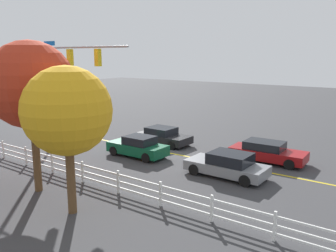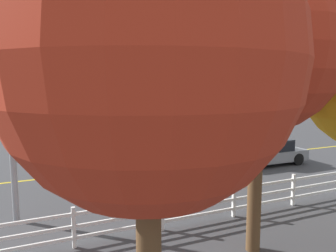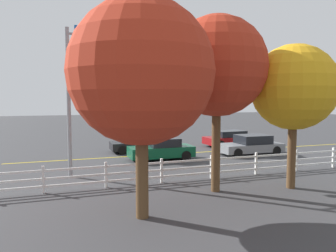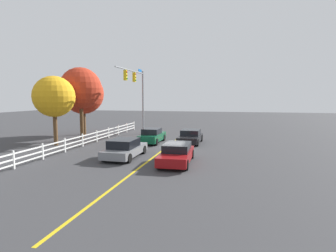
{
  "view_description": "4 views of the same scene",
  "coord_description": "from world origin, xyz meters",
  "px_view_note": "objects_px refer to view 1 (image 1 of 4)",
  "views": [
    {
      "loc": [
        -14.6,
        19.22,
        6.67
      ],
      "look_at": [
        -1.05,
        0.49,
        2.02
      ],
      "focal_mm": 37.8,
      "sensor_mm": 36.0,
      "label": 1
    },
    {
      "loc": [
        6.14,
        16.42,
        4.51
      ],
      "look_at": [
        -1.42,
        -0.14,
        2.1
      ],
      "focal_mm": 36.69,
      "sensor_mm": 36.0,
      "label": 2
    },
    {
      "loc": [
        6.88,
        21.65,
        3.95
      ],
      "look_at": [
        -0.89,
        -0.55,
        1.97
      ],
      "focal_mm": 34.77,
      "sensor_mm": 36.0,
      "label": 3
    },
    {
      "loc": [
        -24.32,
        -5.52,
        4.35
      ],
      "look_at": [
        -0.91,
        0.03,
        1.81
      ],
      "focal_mm": 28.87,
      "sensor_mm": 36.0,
      "label": 4
    }
  ],
  "objects_px": {
    "car_1": "(163,136)",
    "tree_1": "(67,111)",
    "car_2": "(267,152)",
    "car_3": "(228,165)",
    "car_0": "(138,147)",
    "tree_2": "(31,85)"
  },
  "relations": [
    {
      "from": "car_1",
      "to": "car_2",
      "type": "xyz_separation_m",
      "value": [
        -8.03,
        -0.29,
        0.01
      ]
    },
    {
      "from": "car_1",
      "to": "car_2",
      "type": "bearing_deg",
      "value": 2.96
    },
    {
      "from": "car_0",
      "to": "tree_1",
      "type": "relative_size",
      "value": 0.66
    },
    {
      "from": "car_1",
      "to": "tree_1",
      "type": "bearing_deg",
      "value": -70.61
    },
    {
      "from": "tree_2",
      "to": "tree_1",
      "type": "bearing_deg",
      "value": 169.17
    },
    {
      "from": "car_0",
      "to": "car_2",
      "type": "xyz_separation_m",
      "value": [
        -7.4,
        -3.92,
        -0.03
      ]
    },
    {
      "from": "car_1",
      "to": "car_3",
      "type": "bearing_deg",
      "value": -26.2
    },
    {
      "from": "car_2",
      "to": "car_3",
      "type": "bearing_deg",
      "value": -103.02
    },
    {
      "from": "car_1",
      "to": "tree_1",
      "type": "height_order",
      "value": "tree_1"
    },
    {
      "from": "car_2",
      "to": "tree_1",
      "type": "distance_m",
      "value": 13.33
    },
    {
      "from": "car_2",
      "to": "car_3",
      "type": "height_order",
      "value": "car_3"
    },
    {
      "from": "car_3",
      "to": "tree_2",
      "type": "distance_m",
      "value": 11.03
    },
    {
      "from": "car_1",
      "to": "tree_1",
      "type": "xyz_separation_m",
      "value": [
        -3.96,
        11.82,
        3.78
      ]
    },
    {
      "from": "car_0",
      "to": "car_2",
      "type": "height_order",
      "value": "car_0"
    },
    {
      "from": "tree_1",
      "to": "tree_2",
      "type": "distance_m",
      "value": 3.55
    },
    {
      "from": "tree_2",
      "to": "car_3",
      "type": "bearing_deg",
      "value": -131.94
    },
    {
      "from": "car_0",
      "to": "car_2",
      "type": "bearing_deg",
      "value": -152.32
    },
    {
      "from": "car_0",
      "to": "tree_1",
      "type": "xyz_separation_m",
      "value": [
        -3.33,
        8.2,
        3.74
      ]
    },
    {
      "from": "car_0",
      "to": "car_3",
      "type": "distance_m",
      "value": 6.64
    },
    {
      "from": "car_3",
      "to": "tree_1",
      "type": "distance_m",
      "value": 9.53
    },
    {
      "from": "car_0",
      "to": "car_3",
      "type": "xyz_separation_m",
      "value": [
        -6.64,
        0.09,
        -0.01
      ]
    },
    {
      "from": "car_2",
      "to": "car_3",
      "type": "relative_size",
      "value": 1.05
    }
  ]
}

